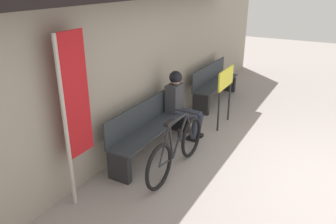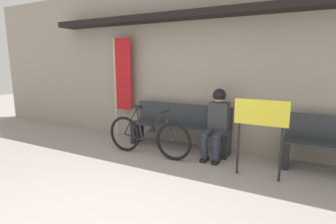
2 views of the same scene
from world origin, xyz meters
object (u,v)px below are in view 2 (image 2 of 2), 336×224
Objects in this scene: park_bench_near at (179,127)px; signboard at (261,121)px; bicycle at (148,136)px; banner_pole at (121,79)px; person_seated at (217,118)px.

signboard is (1.58, -0.68, 0.42)m from park_bench_near.
banner_pole is (-1.17, 0.79, 0.94)m from bicycle.
person_seated is (0.79, -0.12, 0.27)m from park_bench_near.
signboard is (3.07, -0.83, -0.45)m from banner_pole.
banner_pole is at bearing 174.48° from park_bench_near.
signboard reaches higher than park_bench_near.
park_bench_near is at bearing 63.92° from bicycle.
person_seated is (1.10, 0.52, 0.33)m from bicycle.
banner_pole is (-2.27, 0.27, 0.61)m from person_seated.
signboard is at bearing -34.92° from person_seated.
bicycle is 1.48× the size of signboard.
banner_pole reaches higher than person_seated.
banner_pole is (-1.48, 0.14, 0.88)m from park_bench_near.
signboard is at bearing -1.18° from bicycle.
bicycle is at bearing -33.95° from banner_pole.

